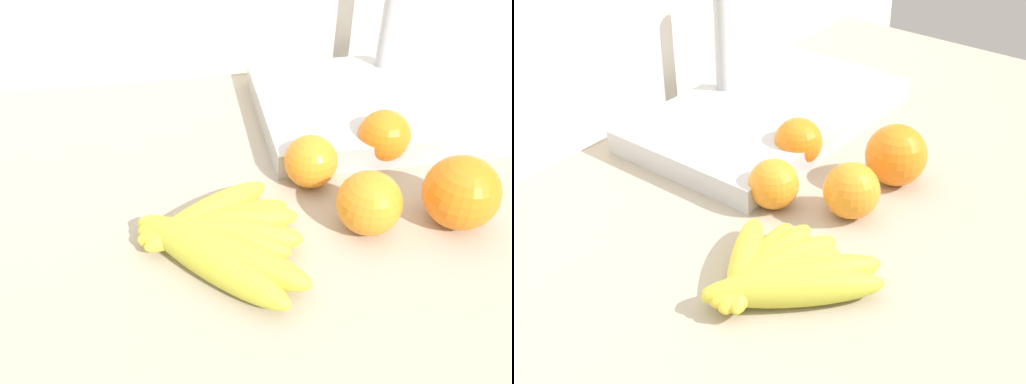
% 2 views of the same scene
% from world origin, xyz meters
% --- Properties ---
extents(wall_back, '(1.90, 0.06, 1.30)m').
position_xyz_m(wall_back, '(0.00, 0.37, 0.65)').
color(wall_back, silver).
rests_on(wall_back, ground).
extents(banana_bunch, '(0.19, 0.21, 0.04)m').
position_xyz_m(banana_bunch, '(-0.04, -0.07, 0.96)').
color(banana_bunch, gold).
rests_on(banana_bunch, counter).
extents(orange_right, '(0.07, 0.07, 0.07)m').
position_xyz_m(orange_right, '(0.19, 0.07, 0.97)').
color(orange_right, orange).
rests_on(orange_right, counter).
extents(orange_center, '(0.07, 0.07, 0.07)m').
position_xyz_m(orange_center, '(0.08, 0.03, 0.97)').
color(orange_center, orange).
rests_on(orange_center, counter).
extents(orange_far_right, '(0.08, 0.08, 0.08)m').
position_xyz_m(orange_far_right, '(0.23, -0.06, 0.98)').
color(orange_far_right, orange).
rests_on(orange_far_right, counter).
extents(orange_back_right, '(0.07, 0.07, 0.07)m').
position_xyz_m(orange_back_right, '(0.13, -0.06, 0.98)').
color(orange_back_right, orange).
rests_on(orange_back_right, counter).
extents(sink_basin, '(0.43, 0.26, 0.21)m').
position_xyz_m(sink_basin, '(0.26, 0.18, 0.96)').
color(sink_basin, '#B7BABF').
rests_on(sink_basin, counter).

